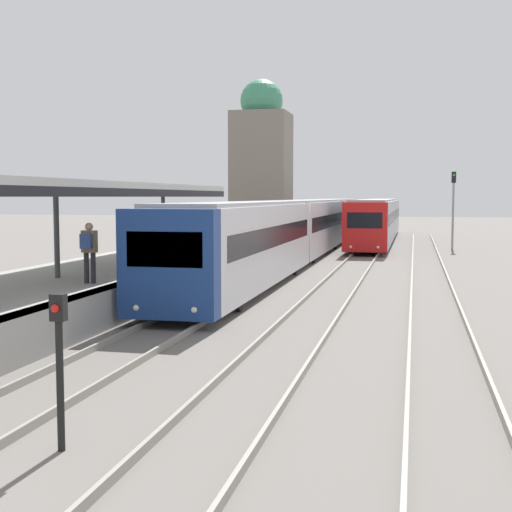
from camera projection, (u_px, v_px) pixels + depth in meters
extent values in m
cube|color=beige|center=(55.00, 185.00, 20.59)|extent=(4.00, 22.54, 0.20)
cube|color=black|center=(119.00, 192.00, 20.18)|extent=(0.08, 22.54, 0.24)
cylinder|color=#47474C|center=(57.00, 233.00, 20.71)|extent=(0.16, 0.16, 2.61)
cylinder|color=#47474C|center=(163.00, 222.00, 29.48)|extent=(0.16, 0.16, 2.61)
cylinder|color=#2D2D33|center=(86.00, 268.00, 19.51)|extent=(0.14, 0.14, 0.85)
cylinder|color=#2D2D33|center=(93.00, 268.00, 19.46)|extent=(0.14, 0.14, 0.85)
cube|color=olive|center=(89.00, 241.00, 19.43)|extent=(0.40, 0.22, 0.60)
sphere|color=tan|center=(89.00, 227.00, 19.39)|extent=(0.22, 0.22, 0.22)
cube|color=#334C8E|center=(86.00, 241.00, 19.23)|extent=(0.30, 0.18, 0.40)
cube|color=navy|center=(169.00, 264.00, 18.20)|extent=(2.57, 0.70, 2.82)
cube|color=black|center=(164.00, 250.00, 17.85)|extent=(2.01, 0.04, 0.90)
sphere|color=#EFEACC|center=(136.00, 308.00, 18.13)|extent=(0.16, 0.16, 0.16)
sphere|color=#EFEACC|center=(194.00, 310.00, 17.80)|extent=(0.16, 0.16, 0.16)
cube|color=silver|center=(243.00, 244.00, 26.12)|extent=(2.57, 15.58, 2.82)
cube|color=gray|center=(243.00, 203.00, 26.00)|extent=(2.27, 15.27, 0.12)
cube|color=black|center=(243.00, 235.00, 26.09)|extent=(2.59, 14.33, 0.73)
cylinder|color=black|center=(169.00, 298.00, 21.54)|extent=(0.12, 0.70, 0.70)
cylinder|color=black|center=(239.00, 300.00, 21.07)|extent=(0.12, 0.70, 0.70)
cylinder|color=black|center=(246.00, 266.00, 31.39)|extent=(0.12, 0.70, 0.70)
cylinder|color=black|center=(295.00, 267.00, 30.92)|extent=(0.12, 0.70, 0.70)
cube|color=silver|center=(307.00, 226.00, 41.61)|extent=(2.57, 15.58, 2.82)
cube|color=gray|center=(307.00, 201.00, 41.49)|extent=(2.27, 15.27, 0.12)
cube|color=black|center=(307.00, 221.00, 41.59)|extent=(2.59, 14.33, 0.73)
cylinder|color=black|center=(272.00, 255.00, 37.03)|extent=(0.12, 0.70, 0.70)
cylinder|color=black|center=(314.00, 256.00, 36.56)|extent=(0.12, 0.70, 0.70)
cylinder|color=black|center=(302.00, 243.00, 46.88)|extent=(0.12, 0.70, 0.70)
cylinder|color=black|center=(335.00, 243.00, 46.41)|extent=(0.12, 0.70, 0.70)
cube|color=silver|center=(336.00, 218.00, 57.10)|extent=(2.57, 15.58, 2.82)
cube|color=gray|center=(337.00, 200.00, 56.98)|extent=(2.27, 15.27, 0.12)
cube|color=black|center=(337.00, 214.00, 57.08)|extent=(2.59, 14.33, 0.73)
cylinder|color=black|center=(314.00, 238.00, 52.53)|extent=(0.12, 0.70, 0.70)
cylinder|color=black|center=(344.00, 238.00, 52.05)|extent=(0.12, 0.70, 0.70)
cylinder|color=black|center=(330.00, 232.00, 62.38)|extent=(0.12, 0.70, 0.70)
cylinder|color=black|center=(355.00, 232.00, 61.90)|extent=(0.12, 0.70, 0.70)
cube|color=red|center=(365.00, 227.00, 40.23)|extent=(2.54, 0.70, 2.81)
cube|color=black|center=(365.00, 220.00, 39.88)|extent=(1.98, 0.04, 0.90)
sphere|color=#EFEACC|center=(351.00, 247.00, 40.16)|extent=(0.16, 0.16, 0.16)
sphere|color=#EFEACC|center=(378.00, 247.00, 39.83)|extent=(0.16, 0.16, 0.16)
cube|color=#A8ADB7|center=(373.00, 223.00, 47.43)|extent=(2.54, 14.10, 2.81)
cube|color=gray|center=(373.00, 200.00, 47.31)|extent=(2.23, 13.82, 0.12)
cube|color=black|center=(373.00, 218.00, 47.40)|extent=(2.56, 12.97, 0.73)
cylinder|color=black|center=(350.00, 247.00, 43.32)|extent=(0.12, 0.70, 0.70)
cylinder|color=black|center=(386.00, 247.00, 42.85)|extent=(0.12, 0.70, 0.70)
cylinder|color=black|center=(361.00, 238.00, 52.23)|extent=(0.12, 0.70, 0.70)
cylinder|color=black|center=(391.00, 239.00, 51.76)|extent=(0.12, 0.70, 0.70)
cube|color=#A8ADB7|center=(382.00, 217.00, 61.49)|extent=(2.54, 14.10, 2.81)
cube|color=gray|center=(382.00, 200.00, 61.37)|extent=(2.23, 13.82, 0.12)
cube|color=black|center=(382.00, 213.00, 61.46)|extent=(2.56, 12.97, 0.73)
cylinder|color=black|center=(366.00, 235.00, 57.37)|extent=(0.12, 0.70, 0.70)
cylinder|color=black|center=(393.00, 235.00, 56.91)|extent=(0.12, 0.70, 0.70)
cylinder|color=black|center=(372.00, 229.00, 66.29)|extent=(0.12, 0.70, 0.70)
cylinder|color=black|center=(396.00, 230.00, 65.82)|extent=(0.12, 0.70, 0.70)
cylinder|color=black|center=(60.00, 386.00, 9.46)|extent=(0.10, 0.10, 1.76)
cube|color=black|center=(58.00, 307.00, 9.37)|extent=(0.20, 0.14, 0.36)
sphere|color=red|center=(55.00, 309.00, 9.29)|extent=(0.11, 0.11, 0.11)
cylinder|color=gray|center=(453.00, 211.00, 45.37)|extent=(0.14, 0.14, 4.97)
cube|color=black|center=(454.00, 177.00, 45.19)|extent=(0.28, 0.20, 0.70)
sphere|color=green|center=(454.00, 175.00, 45.06)|extent=(0.14, 0.14, 0.14)
cube|color=slate|center=(262.00, 174.00, 62.30)|extent=(4.81, 4.81, 10.68)
sphere|color=#3D8966|center=(262.00, 101.00, 61.77)|extent=(3.70, 3.70, 3.70)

